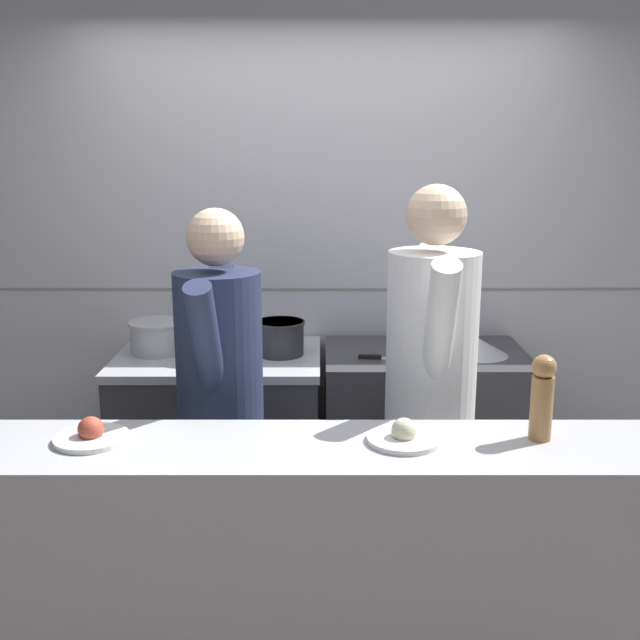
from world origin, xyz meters
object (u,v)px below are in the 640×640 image
Objects in this scene: sauce_pot at (220,332)px; chef_head_cook at (218,396)px; braising_pot at (278,337)px; mixing_bowl_steel at (475,346)px; pepper_mill at (540,395)px; stock_pot at (154,336)px; chefs_knife at (388,358)px; plated_dish_appetiser at (402,436)px; plated_dish_main at (89,435)px; chef_sous at (428,382)px; oven_range at (219,440)px.

chef_head_cook is (0.08, -0.69, -0.08)m from sauce_pot.
mixing_bowl_steel is (0.95, -0.04, -0.04)m from braising_pot.
sauce_pot is 1.70m from pepper_mill.
braising_pot is at bearing 177.40° from mixing_bowl_steel.
chef_head_cook is (0.41, -0.74, -0.05)m from stock_pot.
mixing_bowl_steel is at bearing 10.51° from chefs_knife.
mixing_bowl_steel is at bearing 67.90° from plated_dish_appetiser.
plated_dish_main is 0.63m from chef_head_cook.
plated_dish_appetiser is (0.46, -1.24, -0.01)m from braising_pot.
mixing_bowl_steel is (1.56, -0.08, -0.03)m from stock_pot.
braising_pot is at bearing -3.16° from stock_pot.
stock_pot is at bearing 140.55° from pepper_mill.
chef_sous reaches higher than chef_head_cook.
chef_sous is (0.63, -0.68, -0.01)m from braising_pot.
chef_head_cook is at bearing -150.09° from mixing_bowl_steel.
chef_sous is at bearing -30.07° from stock_pot.
braising_pot is at bearing 110.46° from plated_dish_appetiser.
plated_dish_main reaches higher than mixing_bowl_steel.
braising_pot is 0.84× the size of pepper_mill.
chefs_knife is at bearing 43.11° from chef_head_cook.
sauce_pot is 0.19× the size of chef_head_cook.
chefs_knife is (0.52, -0.12, -0.07)m from braising_pot.
chefs_knife is at bearing 86.97° from plated_dish_appetiser.
braising_pot is 0.74m from chef_head_cook.
sauce_pot reaches higher than oven_range.
braising_pot is at bearing 126.81° from pepper_mill.
braising_pot reaches higher than plated_dish_appetiser.
plated_dish_main is 1.01m from plated_dish_appetiser.
chefs_knife is 1.30× the size of pepper_mill.
plated_dish_main is at bearing -179.38° from pepper_mill.
oven_range is at bearing -6.71° from stock_pot.
braising_pot is 1.52m from pepper_mill.
braising_pot is (0.28, 0.01, -0.03)m from sauce_pot.
braising_pot reaches higher than chefs_knife.
plated_dish_appetiser is 0.14× the size of chef_head_cook.
braising_pot is 1.00× the size of plated_dish_main.
sauce_pot is at bearing 178.50° from mixing_bowl_steel.
sauce_pot is 1.13m from chef_sous.
sauce_pot is at bearing 172.11° from chefs_knife.
braising_pot is at bearing 0.42° from oven_range.
sauce_pot is at bearing 134.69° from pepper_mill.
mixing_bowl_steel is 0.44m from chefs_knife.
stock_pot is 1.14m from chefs_knife.
chefs_knife is (-0.43, -0.08, -0.04)m from mixing_bowl_steel.
chef_sous is at bearing -36.09° from oven_range.
chefs_knife is at bearing -8.28° from oven_range.
chefs_knife is at bearing -169.49° from mixing_bowl_steel.
chef_sous is (0.83, 0.02, 0.05)m from chef_head_cook.
chef_head_cook reaches higher than chefs_knife.
mixing_bowl_steel reaches higher than chefs_knife.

